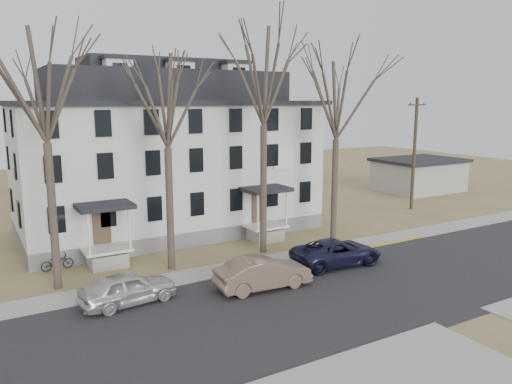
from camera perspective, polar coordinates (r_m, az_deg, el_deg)
ground at (r=23.18m, az=11.60°, el=-13.35°), size 120.00×120.00×0.00m
main_road at (r=24.57m, az=8.43°, el=-11.84°), size 120.00×10.00×0.04m
far_sidewalk at (r=29.18m, az=0.99°, el=-8.08°), size 120.00×2.00×0.08m
yellow_curb at (r=31.28m, az=9.77°, el=-6.95°), size 14.00×0.25×0.06m
boarding_house at (r=36.01m, az=-10.03°, el=4.08°), size 20.80×12.36×12.05m
distant_building at (r=54.39m, az=18.09°, el=1.90°), size 8.50×6.50×3.35m
tree_far_left at (r=25.67m, az=-23.23°, el=12.02°), size 8.40×8.40×13.72m
tree_mid_left at (r=27.11m, az=-10.23°, el=10.98°), size 7.80×7.80×12.74m
tree_center at (r=29.78m, az=0.90°, el=13.94°), size 9.00×9.00×14.70m
tree_mid_right at (r=32.91m, az=9.26°, el=10.89°), size 7.80×7.80×12.74m
utility_pole_far at (r=44.48m, az=17.64°, el=4.32°), size 2.00×0.28×9.50m
car_silver at (r=24.02m, az=-14.40°, el=-10.67°), size 4.59×2.27×1.51m
car_tan at (r=25.06m, az=0.80°, el=-9.31°), size 4.95×2.02×1.60m
car_navy at (r=28.91m, az=9.19°, el=-6.87°), size 5.46×2.84×1.47m
bicycle_left at (r=29.83m, az=-21.77°, el=-7.51°), size 1.77×0.72×0.91m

